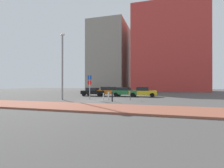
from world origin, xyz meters
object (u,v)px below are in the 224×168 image
(parked_car_orange, at_px, (109,91))
(traffic_bollard_near, at_px, (103,97))
(parked_car_yellow, at_px, (143,92))
(parking_sign_post, at_px, (90,84))
(parked_car_black, at_px, (93,92))
(street_lamp, at_px, (62,61))
(traffic_bollard_far, at_px, (112,97))
(parked_car_green, at_px, (125,92))
(traffic_bollard_mid, at_px, (109,96))
(parking_meter, at_px, (130,92))

(parked_car_orange, relative_size, traffic_bollard_near, 5.29)
(parked_car_yellow, height_order, parking_sign_post, parking_sign_post)
(parking_sign_post, bearing_deg, parked_car_black, 108.77)
(parked_car_orange, bearing_deg, parked_car_black, -167.24)
(street_lamp, bearing_deg, traffic_bollard_far, -4.38)
(street_lamp, bearing_deg, parked_car_green, 52.37)
(parked_car_yellow, xyz_separation_m, street_lamp, (-9.05, -8.09, 4.01))
(traffic_bollard_mid, xyz_separation_m, traffic_bollard_far, (1.04, -1.93, 0.05))
(street_lamp, bearing_deg, parked_car_orange, 66.22)
(parking_sign_post, distance_m, traffic_bollard_near, 2.51)
(parked_car_orange, distance_m, parking_sign_post, 6.99)
(parked_car_green, relative_size, traffic_bollard_near, 4.68)
(parked_car_black, relative_size, parked_car_green, 0.97)
(parking_sign_post, bearing_deg, traffic_bollard_mid, 4.82)
(traffic_bollard_mid, bearing_deg, parked_car_green, 84.43)
(parked_car_orange, bearing_deg, parking_sign_post, -93.62)
(parked_car_green, height_order, traffic_bollard_mid, parked_car_green)
(parked_car_yellow, relative_size, street_lamp, 0.52)
(street_lamp, bearing_deg, traffic_bollard_near, 9.42)
(parked_car_black, distance_m, traffic_bollard_far, 9.80)
(parked_car_orange, bearing_deg, parking_meter, -52.84)
(parked_car_black, distance_m, parked_car_green, 5.26)
(parking_meter, height_order, traffic_bollard_mid, parking_meter)
(parked_car_orange, height_order, parking_meter, parked_car_orange)
(traffic_bollard_near, height_order, traffic_bollard_mid, traffic_bollard_mid)
(parking_meter, bearing_deg, parked_car_black, 142.65)
(parked_car_orange, bearing_deg, traffic_bollard_far, -70.53)
(parked_car_black, distance_m, traffic_bollard_near, 7.84)
(parking_meter, bearing_deg, parked_car_green, 107.79)
(street_lamp, bearing_deg, parking_meter, 14.11)
(traffic_bollard_near, xyz_separation_m, traffic_bollard_mid, (0.47, 0.58, 0.05))
(parked_car_yellow, bearing_deg, parking_meter, -98.40)
(parking_sign_post, bearing_deg, traffic_bollard_far, -26.35)
(parked_car_black, bearing_deg, parked_car_green, 6.05)
(street_lamp, relative_size, traffic_bollard_far, 7.69)
(parked_car_green, bearing_deg, parking_sign_post, -114.26)
(parked_car_green, distance_m, parking_meter, 6.33)
(parked_car_yellow, height_order, street_lamp, street_lamp)
(parked_car_orange, height_order, parked_car_green, parked_car_orange)
(parked_car_green, relative_size, parked_car_yellow, 0.94)
(parked_car_yellow, height_order, parking_meter, parked_car_yellow)
(parked_car_green, height_order, parking_meter, parking_meter)
(parked_car_green, xyz_separation_m, parking_meter, (1.93, -6.02, 0.20))
(traffic_bollard_near, bearing_deg, parked_car_yellow, 61.45)
(parked_car_orange, height_order, parking_sign_post, parking_sign_post)
(parked_car_black, relative_size, parking_meter, 2.65)
(parking_sign_post, xyz_separation_m, parking_meter, (5.02, 0.83, -0.98))
(parked_car_green, relative_size, traffic_bollard_mid, 4.17)
(parked_car_yellow, bearing_deg, parked_car_orange, 179.83)
(parked_car_green, bearing_deg, street_lamp, -127.63)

